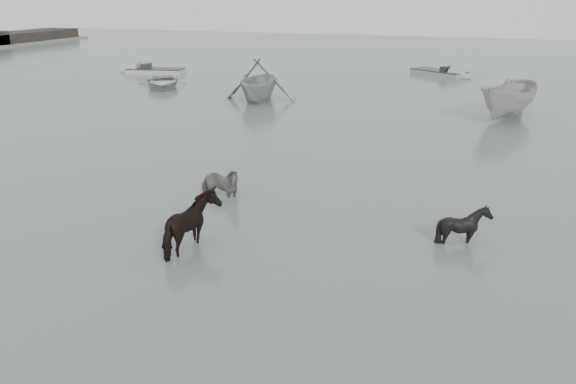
# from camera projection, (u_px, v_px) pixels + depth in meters

# --- Properties ---
(ground) EXTENTS (140.00, 140.00, 0.00)m
(ground) POSITION_uv_depth(u_px,v_px,m) (308.00, 241.00, 14.45)
(ground) COLOR #51605D
(ground) RESTS_ON ground
(pony_pinto) EXTENTS (1.74, 1.04, 1.38)m
(pony_pinto) POSITION_uv_depth(u_px,v_px,m) (219.00, 175.00, 17.36)
(pony_pinto) COLOR black
(pony_pinto) RESTS_ON ground
(pony_dark) EXTENTS (1.78, 1.91, 1.56)m
(pony_dark) POSITION_uv_depth(u_px,v_px,m) (193.00, 220.00, 13.74)
(pony_dark) COLOR black
(pony_dark) RESTS_ON ground
(pony_black) EXTENTS (1.41, 1.33, 1.26)m
(pony_black) POSITION_uv_depth(u_px,v_px,m) (465.00, 219.00, 14.17)
(pony_black) COLOR black
(pony_black) RESTS_ON ground
(rowboat_lead) EXTENTS (4.85, 5.33, 0.90)m
(rowboat_lead) POSITION_uv_depth(u_px,v_px,m) (162.00, 80.00, 37.12)
(rowboat_lead) COLOR #B1B1AC
(rowboat_lead) RESTS_ON ground
(rowboat_trail) EXTENTS (4.88, 5.45, 2.59)m
(rowboat_trail) POSITION_uv_depth(u_px,v_px,m) (259.00, 78.00, 32.46)
(rowboat_trail) COLOR #A2A5A2
(rowboat_trail) RESTS_ON ground
(boat_small) EXTENTS (3.71, 5.45, 1.97)m
(boat_small) POSITION_uv_depth(u_px,v_px,m) (509.00, 98.00, 28.07)
(boat_small) COLOR #AAAAA5
(boat_small) RESTS_ON ground
(skiff_outer) EXTENTS (6.25, 2.68, 0.75)m
(skiff_outer) POSITION_uv_depth(u_px,v_px,m) (156.00, 68.00, 43.36)
(skiff_outer) COLOR #B4B4AF
(skiff_outer) RESTS_ON ground
(skiff_mid) EXTENTS (5.79, 4.51, 0.75)m
(skiff_mid) POSITION_uv_depth(u_px,v_px,m) (439.00, 70.00, 42.37)
(skiff_mid) COLOR gray
(skiff_mid) RESTS_ON ground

